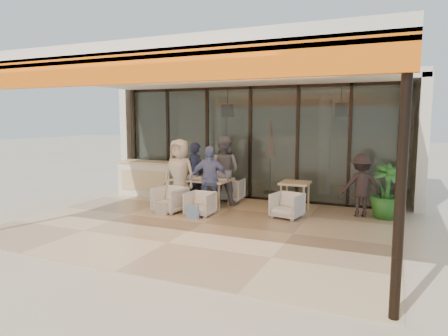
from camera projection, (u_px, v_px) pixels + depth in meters
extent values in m
plane|color=#C6B293|center=(204.00, 224.00, 8.76)|extent=(70.00, 70.00, 0.00)
cube|color=tan|center=(204.00, 224.00, 8.76)|extent=(8.00, 6.00, 0.01)
cube|color=silver|center=(202.00, 71.00, 8.35)|extent=(8.00, 6.00, 0.20)
cube|color=orange|center=(111.00, 69.00, 5.71)|extent=(8.00, 0.12, 0.45)
cube|color=orange|center=(139.00, 66.00, 6.32)|extent=(8.00, 1.50, 0.06)
cylinder|color=black|center=(401.00, 184.00, 4.40)|extent=(0.12, 0.12, 3.20)
cylinder|color=black|center=(134.00, 141.00, 12.72)|extent=(0.12, 0.12, 3.20)
cylinder|color=black|center=(400.00, 148.00, 9.64)|extent=(0.12, 0.12, 3.20)
cube|color=#9EADA3|center=(250.00, 144.00, 11.29)|extent=(8.00, 0.03, 3.20)
cube|color=black|center=(250.00, 198.00, 11.48)|extent=(8.00, 0.10, 0.08)
cube|color=black|center=(251.00, 88.00, 11.09)|extent=(8.00, 0.10, 0.08)
cube|color=black|center=(134.00, 140.00, 12.87)|extent=(0.08, 0.10, 3.20)
cube|color=black|center=(168.00, 141.00, 12.36)|extent=(0.08, 0.10, 3.20)
cube|color=black|center=(207.00, 142.00, 11.82)|extent=(0.08, 0.10, 3.20)
cube|color=black|center=(250.00, 144.00, 11.29)|extent=(0.08, 0.10, 3.20)
cube|color=black|center=(297.00, 145.00, 10.75)|extent=(0.08, 0.10, 3.20)
cube|color=black|center=(350.00, 146.00, 10.22)|extent=(0.08, 0.10, 3.20)
cube|color=black|center=(405.00, 148.00, 9.71)|extent=(0.08, 0.10, 3.20)
cube|color=silver|center=(283.00, 135.00, 14.46)|extent=(9.00, 0.25, 3.40)
cube|color=silver|center=(153.00, 135.00, 14.61)|extent=(0.25, 3.50, 3.40)
cube|color=silver|center=(420.00, 140.00, 11.13)|extent=(0.25, 3.50, 3.40)
cube|color=silver|center=(269.00, 84.00, 12.66)|extent=(9.00, 3.50, 0.25)
cube|color=#DABB84|center=(268.00, 189.00, 13.08)|extent=(8.00, 3.50, 0.02)
cylinder|color=silver|center=(222.00, 143.00, 13.39)|extent=(0.40, 0.40, 3.00)
cylinder|color=silver|center=(324.00, 145.00, 12.05)|extent=(0.40, 0.40, 3.00)
cylinder|color=black|center=(228.00, 96.00, 12.68)|extent=(0.03, 0.03, 0.70)
cube|color=black|center=(228.00, 111.00, 12.74)|extent=(0.30, 0.30, 0.40)
sphere|color=#FFBF72|center=(228.00, 111.00, 12.74)|extent=(0.18, 0.18, 0.18)
cylinder|color=black|center=(342.00, 94.00, 11.30)|extent=(0.03, 0.03, 0.70)
cube|color=black|center=(341.00, 110.00, 11.35)|extent=(0.30, 0.30, 0.40)
sphere|color=#FFBF72|center=(341.00, 110.00, 11.35)|extent=(0.18, 0.18, 0.18)
cylinder|color=black|center=(270.00, 192.00, 12.27)|extent=(0.40, 0.40, 0.05)
cylinder|color=black|center=(271.00, 160.00, 12.15)|extent=(0.04, 0.04, 2.10)
cone|color=#FF4F16|center=(271.00, 139.00, 12.07)|extent=(0.32, 0.32, 1.10)
cube|color=silver|center=(149.00, 179.00, 11.97)|extent=(1.80, 0.60, 1.00)
cube|color=#DABB84|center=(148.00, 162.00, 11.90)|extent=(1.85, 0.65, 0.06)
cube|color=#DABB84|center=(143.00, 181.00, 11.69)|extent=(1.50, 0.02, 0.60)
cube|color=#DABB84|center=(202.00, 179.00, 10.48)|extent=(1.50, 0.90, 0.05)
cube|color=white|center=(202.00, 178.00, 10.47)|extent=(1.30, 0.35, 0.01)
cylinder|color=#DABB84|center=(176.00, 193.00, 10.48)|extent=(0.06, 0.06, 0.70)
cylinder|color=#DABB84|center=(219.00, 197.00, 9.99)|extent=(0.06, 0.06, 0.70)
cylinder|color=#DABB84|center=(187.00, 190.00, 11.06)|extent=(0.06, 0.06, 0.70)
cylinder|color=#DABB84|center=(229.00, 193.00, 10.57)|extent=(0.06, 0.06, 0.70)
cylinder|color=white|center=(184.00, 176.00, 10.51)|extent=(0.06, 0.06, 0.11)
cylinder|color=white|center=(197.00, 175.00, 10.75)|extent=(0.06, 0.06, 0.11)
cylinder|color=white|center=(202.00, 177.00, 10.35)|extent=(0.06, 0.06, 0.11)
cylinder|color=white|center=(215.00, 176.00, 10.51)|extent=(0.06, 0.06, 0.11)
cylinder|color=white|center=(216.00, 178.00, 10.09)|extent=(0.06, 0.06, 0.11)
cylinder|color=white|center=(185.00, 175.00, 10.73)|extent=(0.06, 0.06, 0.11)
cylinder|color=#923C15|center=(187.00, 173.00, 10.82)|extent=(0.07, 0.07, 0.16)
cylinder|color=black|center=(204.00, 174.00, 10.76)|extent=(0.09, 0.09, 0.17)
cylinder|color=black|center=(204.00, 170.00, 10.74)|extent=(0.10, 0.10, 0.01)
cylinder|color=white|center=(182.00, 179.00, 10.38)|extent=(0.22, 0.22, 0.01)
cylinder|color=white|center=(213.00, 181.00, 10.02)|extent=(0.22, 0.22, 0.01)
cylinder|color=white|center=(193.00, 175.00, 10.94)|extent=(0.22, 0.22, 0.01)
cylinder|color=white|center=(223.00, 177.00, 10.58)|extent=(0.22, 0.22, 0.01)
imported|color=silver|center=(204.00, 188.00, 11.56)|extent=(0.59, 0.56, 0.59)
imported|color=silver|center=(231.00, 188.00, 11.22)|extent=(0.72, 0.68, 0.70)
imported|color=silver|center=(170.00, 198.00, 9.82)|extent=(0.79, 0.76, 0.70)
imported|color=silver|center=(200.00, 203.00, 9.50)|extent=(0.62, 0.58, 0.64)
imported|color=#181D36|center=(196.00, 172.00, 11.04)|extent=(0.71, 0.59, 1.66)
imported|color=slate|center=(224.00, 170.00, 10.69)|extent=(0.90, 0.71, 1.84)
imported|color=beige|center=(180.00, 174.00, 10.21)|extent=(0.90, 0.61, 1.79)
imported|color=#6D83B7|center=(209.00, 179.00, 9.89)|extent=(1.04, 0.71, 1.64)
cube|color=silver|center=(161.00, 209.00, 9.48)|extent=(0.30, 0.10, 0.34)
cube|color=#99BFD8|center=(192.00, 212.00, 9.15)|extent=(0.30, 0.10, 0.34)
cube|color=#DABB84|center=(295.00, 183.00, 9.89)|extent=(0.70, 0.70, 0.05)
cylinder|color=#DABB84|center=(281.00, 199.00, 9.79)|extent=(0.05, 0.05, 0.70)
cylinder|color=#DABB84|center=(304.00, 201.00, 9.57)|extent=(0.05, 0.05, 0.70)
cylinder|color=#DABB84|center=(287.00, 195.00, 10.30)|extent=(0.05, 0.05, 0.70)
cylinder|color=#DABB84|center=(308.00, 196.00, 10.08)|extent=(0.05, 0.05, 0.70)
imported|color=silver|center=(287.00, 204.00, 9.25)|extent=(0.75, 0.72, 0.66)
imported|color=black|center=(361.00, 186.00, 9.29)|extent=(1.09, 0.81, 1.50)
imported|color=#1E5919|center=(386.00, 192.00, 9.14)|extent=(0.97, 0.97, 1.29)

